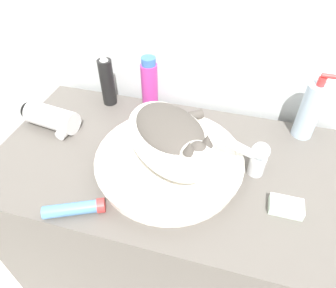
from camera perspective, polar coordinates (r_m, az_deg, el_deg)
The scene contains 11 objects.
wall_back at distance 0.96m, azimuth 5.79°, elevation 24.69°, with size 8.00×0.05×2.40m.
vanity_counter at distance 1.21m, azimuth 0.03°, elevation -17.75°, with size 1.01×0.55×0.88m.
sink_basin at distance 0.82m, azimuth 0.23°, elevation -3.16°, with size 0.40×0.40×0.05m.
cat at distance 0.75m, azimuth 0.60°, elevation 1.31°, with size 0.35×0.37×0.15m.
faucet at distance 0.81m, azimuth 15.97°, elevation -2.07°, with size 0.15×0.06×0.14m.
hairspray_can_black at distance 1.05m, azimuth -11.52°, elevation 11.60°, with size 0.05×0.05×0.18m.
soap_pump_bottle at distance 0.97m, azimuth 25.43°, elevation 5.74°, with size 0.06×0.06×0.21m.
shampoo_bottle_tall at distance 0.99m, azimuth -3.52°, elevation 10.99°, with size 0.05×0.05×0.19m.
cream_tube at distance 0.76m, azimuth -17.25°, elevation -11.69°, with size 0.15×0.09×0.04m.
hair_dryer at distance 1.01m, azimuth -21.16°, elevation 4.60°, with size 0.19×0.10×0.07m.
soap_bar at distance 0.79m, azimuth 21.56°, elevation -11.02°, with size 0.08×0.05×0.02m.
Camera 1 is at (0.16, -0.30, 1.50)m, focal length 32.00 mm.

